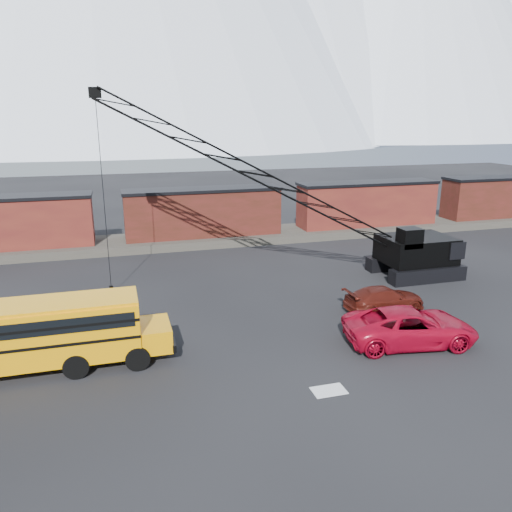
{
  "coord_description": "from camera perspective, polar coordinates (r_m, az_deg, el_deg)",
  "views": [
    {
      "loc": [
        -7.46,
        -20.77,
        10.99
      ],
      "look_at": [
        0.33,
        6.33,
        3.0
      ],
      "focal_mm": 35.0,
      "sensor_mm": 36.0,
      "label": 1
    }
  ],
  "objects": [
    {
      "name": "boxcar_mid",
      "position": [
        44.19,
        -6.07,
        5.0
      ],
      "size": [
        13.7,
        3.1,
        4.17
      ],
      "color": "#511A16",
      "rests_on": "gravel_berm"
    },
    {
      "name": "school_bus",
      "position": [
        24.1,
        -24.44,
        -8.13
      ],
      "size": [
        11.65,
        2.65,
        3.19
      ],
      "color": "orange",
      "rests_on": "ground"
    },
    {
      "name": "boxcar_west_near",
      "position": [
        44.39,
        -26.88,
        3.42
      ],
      "size": [
        13.7,
        3.1,
        4.17
      ],
      "color": "#4A1615",
      "rests_on": "gravel_berm"
    },
    {
      "name": "red_pickup",
      "position": [
        26.05,
        17.22,
        -7.71
      ],
      "size": [
        6.92,
        4.0,
        1.81
      ],
      "primitive_type": "imported",
      "rotation": [
        0.0,
        0.0,
        1.41
      ],
      "color": "#A90821",
      "rests_on": "ground"
    },
    {
      "name": "crawler_crane",
      "position": [
        32.14,
        1.74,
        8.5
      ],
      "size": [
        24.02,
        4.36,
        12.72
      ],
      "color": "black",
      "rests_on": "ground"
    },
    {
      "name": "snow_patch",
      "position": [
        21.57,
        8.32,
        -14.97
      ],
      "size": [
        1.4,
        0.9,
        0.02
      ],
      "primitive_type": "cube",
      "color": "silver",
      "rests_on": "ground"
    },
    {
      "name": "boxcar_east_near",
      "position": [
        49.47,
        12.59,
        5.87
      ],
      "size": [
        13.7,
        3.1,
        4.17
      ],
      "color": "#4A1615",
      "rests_on": "gravel_berm"
    },
    {
      "name": "gravel_berm",
      "position": [
        44.7,
        -5.98,
        1.96
      ],
      "size": [
        120.0,
        5.0,
        0.7
      ],
      "primitive_type": "cube",
      "color": "#4E4940",
      "rests_on": "ground"
    },
    {
      "name": "maroon_suv",
      "position": [
        30.04,
        14.46,
        -4.75
      ],
      "size": [
        4.88,
        2.15,
        1.39
      ],
      "primitive_type": "imported",
      "rotation": [
        0.0,
        0.0,
        1.61
      ],
      "color": "#48130D",
      "rests_on": "ground"
    },
    {
      "name": "ground",
      "position": [
        24.66,
        3.38,
        -10.68
      ],
      "size": [
        160.0,
        160.0,
        0.0
      ],
      "primitive_type": "plane",
      "color": "black",
      "rests_on": "ground"
    },
    {
      "name": "boxcar_east_far",
      "position": [
        58.77,
        26.53,
        6.12
      ],
      "size": [
        13.7,
        3.1,
        4.17
      ],
      "color": "#511A16",
      "rests_on": "gravel_berm"
    }
  ]
}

